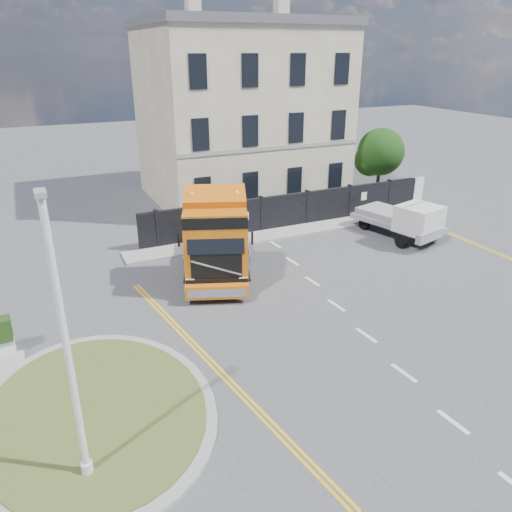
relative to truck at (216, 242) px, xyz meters
name	(u,v)px	position (x,y,z in m)	size (l,w,h in m)	color
ground	(268,316)	(0.59, -3.96, -1.86)	(120.00, 120.00, 0.00)	#424244
traffic_island	(95,412)	(-6.41, -6.96, -1.78)	(6.80, 6.80, 0.17)	gray
hoarding_fence	(300,209)	(7.14, 5.04, -0.86)	(18.80, 0.25, 2.00)	black
georgian_building	(240,112)	(6.59, 12.54, 3.91)	(12.30, 10.30, 12.80)	beige
tree	(378,154)	(14.97, 8.13, 1.18)	(3.20, 3.20, 4.80)	#382619
pavement_far	(299,230)	(6.59, 4.14, -1.80)	(20.00, 1.60, 0.12)	gray
truck	(216,242)	(0.00, 0.00, 0.00)	(4.87, 7.40, 4.16)	black
flatbed_pickup	(410,221)	(11.24, 0.27, -0.71)	(3.24, 5.53, 2.14)	gray
lamppost_island	(66,346)	(-6.91, -9.24, 1.90)	(0.22, 0.45, 7.23)	silver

